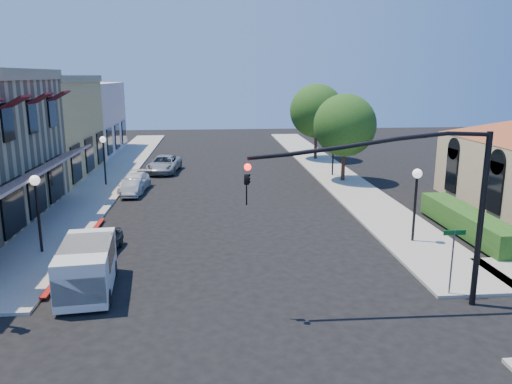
{
  "coord_description": "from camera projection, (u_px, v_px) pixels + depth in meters",
  "views": [
    {
      "loc": [
        -0.88,
        -13.72,
        7.75
      ],
      "look_at": [
        1.07,
        8.15,
        2.6
      ],
      "focal_mm": 35.0,
      "sensor_mm": 36.0,
      "label": 1
    }
  ],
  "objects": [
    {
      "name": "ground",
      "position": [
        245.0,
        337.0,
        15.15
      ],
      "size": [
        120.0,
        120.0,
        0.0
      ],
      "primitive_type": "plane",
      "color": "black",
      "rests_on": "ground"
    },
    {
      "name": "sidewalk_left",
      "position": [
        115.0,
        172.0,
        40.56
      ],
      "size": [
        3.5,
        50.0,
        0.12
      ],
      "primitive_type": "cube",
      "color": "gray",
      "rests_on": "ground"
    },
    {
      "name": "sidewalk_right",
      "position": [
        327.0,
        169.0,
        42.08
      ],
      "size": [
        3.5,
        50.0,
        0.12
      ],
      "primitive_type": "cube",
      "color": "gray",
      "rests_on": "ground"
    },
    {
      "name": "curb_red_strip",
      "position": [
        79.0,
        253.0,
        22.31
      ],
      "size": [
        0.25,
        10.0,
        0.06
      ],
      "primitive_type": "cube",
      "color": "maroon",
      "rests_on": "ground"
    },
    {
      "name": "yellow_stucco_building",
      "position": [
        20.0,
        128.0,
        38.15
      ],
      "size": [
        10.0,
        12.0,
        7.6
      ],
      "primitive_type": "cube",
      "color": "tan",
      "rests_on": "ground"
    },
    {
      "name": "pink_stucco_building",
      "position": [
        65.0,
        119.0,
        49.86
      ],
      "size": [
        10.0,
        12.0,
        7.0
      ],
      "primitive_type": "cube",
      "color": "beige",
      "rests_on": "ground"
    },
    {
      "name": "hedge",
      "position": [
        466.0,
        234.0,
        24.89
      ],
      "size": [
        1.4,
        8.0,
        1.1
      ],
      "primitive_type": "cube",
      "color": "#204A15",
      "rests_on": "ground"
    },
    {
      "name": "street_tree_a",
      "position": [
        345.0,
        125.0,
        36.29
      ],
      "size": [
        4.56,
        4.56,
        6.48
      ],
      "color": "#342015",
      "rests_on": "ground"
    },
    {
      "name": "street_tree_b",
      "position": [
        317.0,
        111.0,
        45.9
      ],
      "size": [
        4.94,
        4.94,
        7.02
      ],
      "color": "#342015",
      "rests_on": "ground"
    },
    {
      "name": "signal_mast_arm",
      "position": [
        421.0,
        191.0,
        16.17
      ],
      "size": [
        8.01,
        0.39,
        6.0
      ],
      "color": "black",
      "rests_on": "ground"
    },
    {
      "name": "street_name_sign",
      "position": [
        453.0,
        252.0,
        17.54
      ],
      "size": [
        0.8,
        0.06,
        2.5
      ],
      "color": "#595B5E",
      "rests_on": "ground"
    },
    {
      "name": "lamppost_left_near",
      "position": [
        36.0,
        194.0,
        21.55
      ],
      "size": [
        0.44,
        0.44,
        3.57
      ],
      "color": "black",
      "rests_on": "ground"
    },
    {
      "name": "lamppost_left_far",
      "position": [
        104.0,
        148.0,
        35.12
      ],
      "size": [
        0.44,
        0.44,
        3.57
      ],
      "color": "black",
      "rests_on": "ground"
    },
    {
      "name": "lamppost_right_near",
      "position": [
        416.0,
        187.0,
        23.02
      ],
      "size": [
        0.44,
        0.44,
        3.57
      ],
      "color": "black",
      "rests_on": "ground"
    },
    {
      "name": "lamppost_right_far",
      "position": [
        333.0,
        142.0,
        38.53
      ],
      "size": [
        0.44,
        0.44,
        3.57
      ],
      "color": "black",
      "rests_on": "ground"
    },
    {
      "name": "white_van",
      "position": [
        87.0,
        265.0,
        18.07
      ],
      "size": [
        2.16,
        4.22,
        1.8
      ],
      "color": "silver",
      "rests_on": "ground"
    },
    {
      "name": "parked_car_a",
      "position": [
        103.0,
        242.0,
        22.1
      ],
      "size": [
        1.54,
        3.2,
        1.06
      ],
      "primitive_type": "imported",
      "rotation": [
        0.0,
        0.0,
        -0.1
      ],
      "color": "black",
      "rests_on": "ground"
    },
    {
      "name": "parked_car_b",
      "position": [
        132.0,
        187.0,
        32.92
      ],
      "size": [
        1.17,
        3.24,
        1.06
      ],
      "primitive_type": "imported",
      "rotation": [
        0.0,
        0.0,
        0.01
      ],
      "color": "#9FA1A4",
      "rests_on": "ground"
    },
    {
      "name": "parked_car_c",
      "position": [
        135.0,
        182.0,
        34.15
      ],
      "size": [
        1.99,
        4.18,
        1.18
      ],
      "primitive_type": "imported",
      "rotation": [
        0.0,
        0.0,
        -0.08
      ],
      "color": "silver",
      "rests_on": "ground"
    },
    {
      "name": "parked_car_d",
      "position": [
        164.0,
        164.0,
        40.69
      ],
      "size": [
        2.78,
        5.11,
        1.36
      ],
      "primitive_type": "imported",
      "rotation": [
        0.0,
        0.0,
        -0.11
      ],
      "color": "#A1A3A6",
      "rests_on": "ground"
    }
  ]
}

